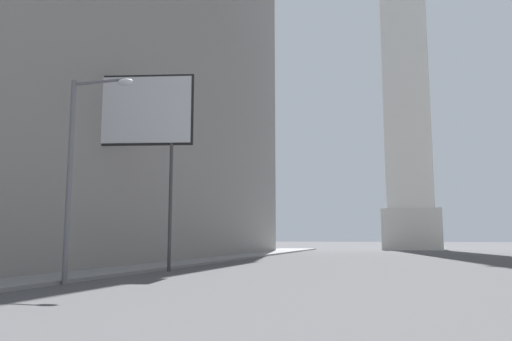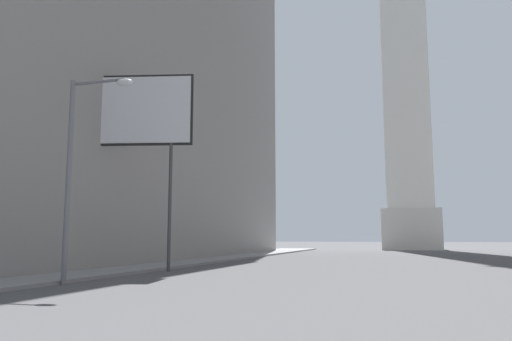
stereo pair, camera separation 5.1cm
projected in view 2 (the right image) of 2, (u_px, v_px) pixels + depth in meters
sidewalk_left at (159, 264)px, 30.80m from camera, size 5.00×85.71×0.15m
building_left at (53, 19)px, 42.36m from camera, size 25.98×52.46×40.22m
obelisk at (403, 22)px, 74.32m from camera, size 7.89×7.89×70.05m
street_lamp at (79, 156)px, 18.73m from camera, size 2.66×0.36×7.72m
billboard_sign at (128, 115)px, 26.35m from camera, size 6.75×1.73×10.29m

